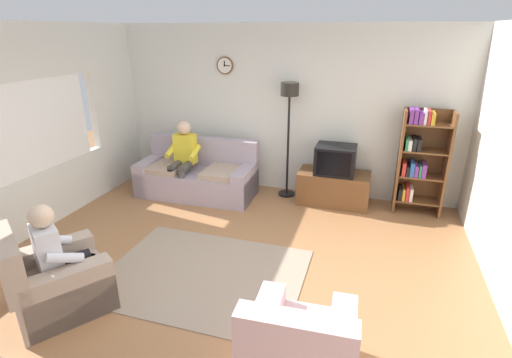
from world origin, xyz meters
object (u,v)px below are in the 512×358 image
(couch, at_px, (198,176))
(armchair_near_bookshelf, at_px, (300,354))
(tv_stand, at_px, (333,188))
(person_on_couch, at_px, (183,155))
(bookshelf, at_px, (419,159))
(armchair_near_window, at_px, (55,283))
(tv, at_px, (335,160))
(person_in_left_armchair, at_px, (59,252))
(floor_lamp, at_px, (289,109))

(couch, bearing_deg, armchair_near_bookshelf, -53.68)
(tv_stand, relative_size, person_on_couch, 0.89)
(couch, xyz_separation_m, person_on_couch, (-0.20, -0.11, 0.39))
(bookshelf, relative_size, person_on_couch, 1.27)
(armchair_near_window, bearing_deg, bookshelf, 44.42)
(tv, relative_size, person_on_couch, 0.48)
(person_on_couch, xyz_separation_m, person_in_left_armchair, (0.15, -2.86, -0.09))
(armchair_near_window, height_order, armchair_near_bookshelf, same)
(armchair_near_window, bearing_deg, couch, 88.21)
(tv_stand, distance_m, person_on_couch, 2.47)
(tv, height_order, bookshelf, bookshelf)
(armchair_near_bookshelf, distance_m, person_in_left_armchair, 2.44)
(bookshelf, bearing_deg, person_on_couch, -172.32)
(bookshelf, distance_m, floor_lamp, 2.06)
(person_in_left_armchair, bearing_deg, bookshelf, 44.21)
(armchair_near_window, distance_m, armchair_near_bookshelf, 2.46)
(floor_lamp, xyz_separation_m, person_in_left_armchair, (-1.47, -3.38, -0.85))
(bookshelf, relative_size, armchair_near_window, 1.33)
(bookshelf, bearing_deg, tv_stand, -176.75)
(tv_stand, xyz_separation_m, person_on_couch, (-2.40, -0.42, 0.44))
(floor_lamp, relative_size, armchair_near_window, 1.57)
(couch, bearing_deg, tv_stand, 7.92)
(tv_stand, bearing_deg, couch, -172.08)
(person_in_left_armchair, bearing_deg, person_on_couch, 93.02)
(floor_lamp, height_order, person_on_couch, floor_lamp)
(tv_stand, relative_size, armchair_near_bookshelf, 1.20)
(bookshelf, xyz_separation_m, floor_lamp, (-1.97, 0.03, 0.62))
(couch, bearing_deg, person_on_couch, -150.61)
(tv, xyz_separation_m, person_on_couch, (-2.40, -0.39, -0.03))
(tv_stand, relative_size, person_in_left_armchair, 0.98)
(floor_lamp, bearing_deg, person_on_couch, -162.36)
(tv_stand, xyz_separation_m, bookshelf, (1.19, 0.07, 0.57))
(armchair_near_window, height_order, person_on_couch, person_on_couch)
(floor_lamp, distance_m, armchair_near_window, 3.94)
(bookshelf, bearing_deg, armchair_near_window, -135.58)
(couch, height_order, tv, tv)
(armchair_near_window, bearing_deg, person_in_left_armchair, 55.56)
(armchair_near_window, distance_m, person_in_left_armchair, 0.33)
(person_in_left_armchair, bearing_deg, armchair_near_window, -124.44)
(couch, bearing_deg, armchair_near_window, -91.79)
(tv, distance_m, bookshelf, 1.20)
(floor_lamp, relative_size, person_in_left_armchair, 1.65)
(tv_stand, height_order, floor_lamp, floor_lamp)
(bookshelf, height_order, person_in_left_armchair, bookshelf)
(couch, distance_m, tv, 2.26)
(tv_stand, bearing_deg, person_on_couch, -170.15)
(couch, height_order, armchair_near_window, same)
(tv_stand, bearing_deg, armchair_near_window, -124.43)
(couch, relative_size, armchair_near_window, 1.63)
(couch, distance_m, tv_stand, 2.22)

